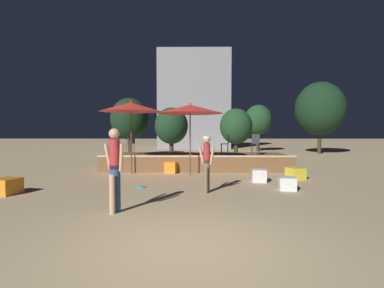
% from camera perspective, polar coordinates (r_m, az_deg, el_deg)
% --- Properties ---
extents(ground_plane, '(120.00, 120.00, 0.00)m').
position_cam_1_polar(ground_plane, '(4.96, -1.13, -19.26)').
color(ground_plane, tan).
extents(wooden_deck, '(8.60, 2.98, 0.76)m').
position_cam_1_polar(wooden_deck, '(14.41, 0.83, -3.35)').
color(wooden_deck, brown).
rests_on(wooden_deck, ground).
extents(patio_umbrella_0, '(2.63, 2.63, 3.10)m').
position_cam_1_polar(patio_umbrella_0, '(12.98, -11.55, 6.91)').
color(patio_umbrella_0, brown).
rests_on(patio_umbrella_0, ground).
extents(patio_umbrella_1, '(2.69, 2.69, 2.97)m').
position_cam_1_polar(patio_umbrella_1, '(12.25, -0.37, 6.66)').
color(patio_umbrella_1, brown).
rests_on(patio_umbrella_1, ground).
extents(cube_seat_0, '(0.56, 0.56, 0.40)m').
position_cam_1_polar(cube_seat_0, '(9.78, 17.69, -7.19)').
color(cube_seat_0, white).
rests_on(cube_seat_0, ground).
extents(cube_seat_1, '(0.72, 0.72, 0.44)m').
position_cam_1_polar(cube_seat_1, '(12.00, 19.12, -5.30)').
color(cube_seat_1, yellow).
rests_on(cube_seat_1, ground).
extents(cube_seat_2, '(0.55, 0.55, 0.45)m').
position_cam_1_polar(cube_seat_2, '(11.02, 12.65, -5.90)').
color(cube_seat_2, white).
rests_on(cube_seat_2, ground).
extents(cube_seat_3, '(0.60, 0.60, 0.49)m').
position_cam_1_polar(cube_seat_3, '(12.97, -3.93, -4.46)').
color(cube_seat_3, orange).
rests_on(cube_seat_3, ground).
extents(cube_seat_4, '(0.78, 0.78, 0.46)m').
position_cam_1_polar(cube_seat_4, '(10.24, -31.86, -6.85)').
color(cube_seat_4, orange).
rests_on(cube_seat_4, ground).
extents(person_0, '(0.50, 0.28, 1.68)m').
position_cam_1_polar(person_0, '(8.84, 2.82, -3.28)').
color(person_0, '#72664C').
rests_on(person_0, ground).
extents(person_1, '(0.52, 0.31, 1.89)m').
position_cam_1_polar(person_1, '(6.88, -14.52, -4.00)').
color(person_1, '#2D4C7F').
rests_on(person_1, ground).
extents(bistro_chair_0, '(0.43, 0.43, 0.90)m').
position_cam_1_polar(bistro_chair_0, '(14.46, 12.00, 0.44)').
color(bistro_chair_0, '#2D3338').
rests_on(bistro_chair_0, wooden_deck).
extents(bistro_chair_1, '(0.47, 0.47, 0.90)m').
position_cam_1_polar(bistro_chair_1, '(14.65, -11.60, 0.47)').
color(bistro_chair_1, '#47474C').
rests_on(bistro_chair_1, wooden_deck).
extents(bistro_chair_2, '(0.41, 0.41, 0.90)m').
position_cam_1_polar(bistro_chair_2, '(14.04, 6.60, 0.41)').
color(bistro_chair_2, '#2D3338').
rests_on(bistro_chair_2, wooden_deck).
extents(frisbee_disc, '(0.28, 0.28, 0.03)m').
position_cam_1_polar(frisbee_disc, '(9.89, -9.57, -8.05)').
color(frisbee_disc, '#33B2D8').
rests_on(frisbee_disc, ground).
extents(background_tree_0, '(3.78, 3.78, 5.61)m').
position_cam_1_polar(background_tree_0, '(25.62, 23.21, 6.20)').
color(background_tree_0, '#3D2B1C').
rests_on(background_tree_0, ground).
extents(background_tree_1, '(2.65, 2.65, 4.10)m').
position_cam_1_polar(background_tree_1, '(21.46, -11.81, 4.69)').
color(background_tree_1, '#3D2B1C').
rests_on(background_tree_1, ground).
extents(background_tree_2, '(2.39, 2.39, 4.06)m').
position_cam_1_polar(background_tree_2, '(26.92, 12.50, 4.47)').
color(background_tree_2, '#3D2B1C').
rests_on(background_tree_2, ground).
extents(background_tree_3, '(2.13, 2.13, 3.27)m').
position_cam_1_polar(background_tree_3, '(19.91, 8.38, 3.32)').
color(background_tree_3, '#3D2B1C').
rests_on(background_tree_3, ground).
extents(background_tree_4, '(2.20, 2.20, 3.35)m').
position_cam_1_polar(background_tree_4, '(19.93, -3.94, 3.45)').
color(background_tree_4, '#3D2B1C').
rests_on(background_tree_4, ground).
extents(distant_building, '(7.20, 3.31, 9.82)m').
position_cam_1_polar(distant_building, '(30.85, 0.39, 8.36)').
color(distant_building, gray).
rests_on(distant_building, ground).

